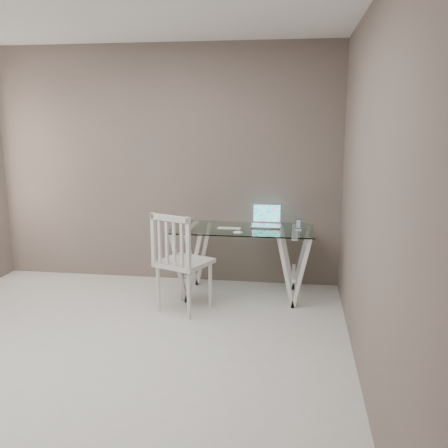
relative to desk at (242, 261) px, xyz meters
name	(u,v)px	position (x,y,z in m)	size (l,w,h in m)	color
room	(73,142)	(-1.01, -1.75, 1.33)	(4.50, 4.52, 2.71)	beige
desk	(242,261)	(0.00, 0.00, 0.00)	(1.50, 0.70, 0.75)	silver
chair	(179,258)	(-0.55, -0.56, 0.17)	(0.60, 0.60, 1.00)	silver
laptop	(266,221)	(0.24, 0.18, 0.42)	(0.32, 0.27, 0.23)	silver
keyboard	(229,228)	(-0.13, -0.04, 0.37)	(0.26, 0.11, 0.01)	silver
mouse	(238,232)	(-0.01, -0.27, 0.38)	(0.10, 0.06, 0.03)	white
phone_dock	(298,227)	(0.58, 0.00, 0.39)	(0.06, 0.06, 0.11)	white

